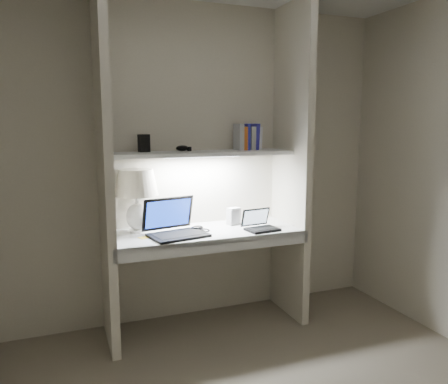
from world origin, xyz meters
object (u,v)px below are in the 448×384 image
table_lamp (136,190)px  laptop_netbook (260,225)px  laptop_main (174,227)px  book_row (248,138)px  speaker (234,216)px

table_lamp → laptop_netbook: 0.97m
laptop_main → book_row: (0.67, 0.20, 0.63)m
table_lamp → laptop_netbook: bearing=-16.2°
table_lamp → laptop_main: table_lamp is taller
laptop_main → speaker: bearing=4.2°
book_row → laptop_main: bearing=-163.4°
table_lamp → book_row: size_ratio=2.26×
laptop_main → laptop_netbook: laptop_main is taller
speaker → laptop_main: bearing=178.9°
table_lamp → book_row: book_row is taller
table_lamp → speaker: 0.81m
laptop_netbook → laptop_main: bearing=164.9°
table_lamp → speaker: table_lamp is taller
laptop_main → book_row: 0.94m
laptop_main → book_row: bearing=5.3°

